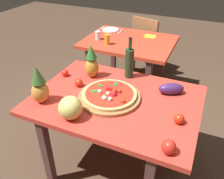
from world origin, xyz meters
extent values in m
plane|color=#4C3828|center=(0.00, 0.00, 0.00)|extent=(10.00, 10.00, 0.00)
cube|color=brown|center=(-0.41, -0.41, 0.34)|extent=(0.06, 0.06, 0.69)
cube|color=brown|center=(-0.41, 0.41, 0.34)|extent=(0.06, 0.06, 0.69)
cube|color=brown|center=(0.41, 0.41, 0.34)|extent=(0.06, 0.06, 0.69)
cube|color=red|center=(0.00, 0.00, 0.71)|extent=(1.26, 0.92, 0.04)
cube|color=brown|center=(-0.69, 0.82, 0.34)|extent=(0.06, 0.06, 0.69)
cube|color=brown|center=(0.03, 0.82, 0.34)|extent=(0.06, 0.06, 0.69)
cube|color=brown|center=(-0.69, 1.55, 0.34)|extent=(0.06, 0.06, 0.69)
cube|color=brown|center=(0.03, 1.55, 0.34)|extent=(0.06, 0.06, 0.69)
cube|color=red|center=(-0.33, 1.19, 0.71)|extent=(1.06, 0.83, 0.04)
cube|color=olive|center=(-0.05, 2.02, 0.21)|extent=(0.04, 0.04, 0.41)
cube|color=olive|center=(-0.37, 2.10, 0.21)|extent=(0.04, 0.04, 0.41)
cube|color=olive|center=(-0.13, 1.70, 0.21)|extent=(0.04, 0.04, 0.41)
cube|color=olive|center=(-0.45, 1.78, 0.21)|extent=(0.04, 0.04, 0.41)
cube|color=olive|center=(-0.25, 1.90, 0.43)|extent=(0.49, 0.49, 0.04)
cube|color=#95673F|center=(-0.30, 1.73, 0.65)|extent=(0.40, 0.14, 0.40)
cylinder|color=olive|center=(-0.05, -0.02, 0.74)|extent=(0.48, 0.48, 0.02)
cylinder|color=tan|center=(-0.05, -0.02, 0.76)|extent=(0.42, 0.42, 0.02)
cylinder|color=red|center=(-0.05, -0.02, 0.77)|extent=(0.37, 0.37, 0.00)
sphere|color=red|center=(-0.08, 0.02, 0.79)|extent=(0.04, 0.04, 0.04)
sphere|color=red|center=(-0.01, 0.00, 0.79)|extent=(0.04, 0.04, 0.04)
sphere|color=red|center=(-0.05, 0.02, 0.78)|extent=(0.03, 0.03, 0.03)
sphere|color=red|center=(0.00, -0.04, 0.79)|extent=(0.04, 0.04, 0.04)
sphere|color=red|center=(0.09, -0.09, 0.78)|extent=(0.03, 0.03, 0.03)
sphere|color=red|center=(0.02, 0.02, 0.78)|extent=(0.04, 0.04, 0.04)
cube|color=#2B7027|center=(-0.15, 0.04, 0.78)|extent=(0.05, 0.05, 0.00)
cube|color=#2E7F32|center=(-0.06, 0.03, 0.78)|extent=(0.05, 0.05, 0.00)
cube|color=#2E7239|center=(-0.05, 0.11, 0.78)|extent=(0.04, 0.05, 0.00)
cube|color=#268729|center=(-0.16, -0.05, 0.78)|extent=(0.05, 0.05, 0.00)
sphere|color=white|center=(-0.05, -0.05, 0.78)|extent=(0.03, 0.03, 0.03)
sphere|color=white|center=(-0.11, -0.05, 0.79)|extent=(0.03, 0.03, 0.03)
sphere|color=silver|center=(0.00, -0.11, 0.79)|extent=(0.03, 0.03, 0.03)
sphere|color=white|center=(-0.04, -0.11, 0.79)|extent=(0.04, 0.04, 0.04)
cylinder|color=#1F3920|center=(-0.03, 0.35, 0.85)|extent=(0.08, 0.08, 0.26)
cylinder|color=#1F3920|center=(-0.03, 0.35, 1.03)|extent=(0.03, 0.03, 0.09)
cylinder|color=black|center=(-0.03, 0.35, 1.08)|extent=(0.03, 0.03, 0.02)
ellipsoid|color=#BD852F|center=(-0.33, 0.23, 0.81)|extent=(0.12, 0.12, 0.18)
cone|color=#296C29|center=(-0.33, 0.23, 0.96)|extent=(0.10, 0.10, 0.12)
ellipsoid|color=#C08538|center=(-0.49, -0.26, 0.81)|extent=(0.13, 0.13, 0.16)
cone|color=#396027|center=(-0.49, -0.26, 0.96)|extent=(0.10, 0.10, 0.13)
sphere|color=#D8D066|center=(-0.19, -0.34, 0.81)|extent=(0.16, 0.16, 0.16)
ellipsoid|color=red|center=(0.49, -0.38, 0.77)|extent=(0.08, 0.08, 0.09)
ellipsoid|color=#3D2156|center=(0.37, 0.23, 0.77)|extent=(0.22, 0.17, 0.09)
sphere|color=red|center=(0.50, -0.10, 0.76)|extent=(0.07, 0.07, 0.07)
sphere|color=red|center=(-0.55, 0.13, 0.76)|extent=(0.06, 0.06, 0.06)
sphere|color=red|center=(-0.35, 0.04, 0.76)|extent=(0.07, 0.07, 0.07)
cylinder|color=orange|center=(-0.52, 0.96, 0.78)|extent=(0.06, 0.06, 0.12)
cylinder|color=silver|center=(-0.69, 1.06, 0.78)|extent=(0.06, 0.06, 0.10)
cylinder|color=white|center=(-0.68, 1.42, 0.73)|extent=(0.22, 0.22, 0.02)
cube|color=silver|center=(-0.82, 1.42, 0.73)|extent=(0.02, 0.18, 0.01)
cube|color=silver|center=(-0.54, 1.42, 0.73)|extent=(0.03, 0.18, 0.01)
cube|color=yellow|center=(-0.14, 1.41, 0.73)|extent=(0.15, 0.13, 0.01)
camera|label=1|loc=(0.58, -1.38, 1.77)|focal=37.93mm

